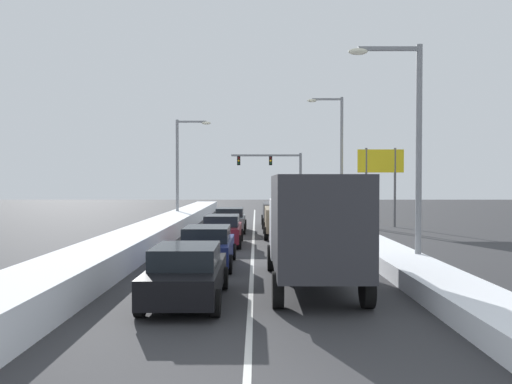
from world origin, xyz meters
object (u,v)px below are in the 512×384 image
object	(u,v)px
sedan_black_center_lane_nearest	(188,273)
traffic_light_gantry	(280,169)
sedan_silver_right_lane_second	(296,235)
suv_tan_right_lane_third	(283,219)
street_lamp_right_mid	(338,150)
suv_charcoal_right_lane_fourth	(278,212)
sedan_maroon_center_lane_third	(223,230)
sedan_navy_center_lane_second	(208,246)
street_lamp_left_mid	(183,161)
street_lamp_right_near	(410,135)
sedan_gray_center_lane_fourth	(231,220)
roadside_sign_right	(382,169)
box_truck_right_lane_nearest	(313,225)

from	to	relation	value
sedan_black_center_lane_nearest	traffic_light_gantry	distance (m)	41.12
sedan_silver_right_lane_second	suv_tan_right_lane_third	xyz separation A→B (m)	(-0.28, 5.98, 0.25)
sedan_black_center_lane_nearest	traffic_light_gantry	size ratio (longest dim) A/B	0.60
street_lamp_right_mid	suv_charcoal_right_lane_fourth	bearing A→B (deg)	-156.39
sedan_maroon_center_lane_third	traffic_light_gantry	bearing A→B (deg)	81.88
sedan_silver_right_lane_second	sedan_navy_center_lane_second	xyz separation A→B (m)	(-3.61, -4.09, 0.00)
sedan_silver_right_lane_second	street_lamp_left_mid	distance (m)	17.48
street_lamp_left_mid	street_lamp_right_near	bearing A→B (deg)	-61.21
sedan_black_center_lane_nearest	sedan_gray_center_lane_fourth	world-z (taller)	same
suv_tan_right_lane_third	street_lamp_right_mid	size ratio (longest dim) A/B	0.52
sedan_gray_center_lane_fourth	roadside_sign_right	bearing A→B (deg)	17.47
traffic_light_gantry	street_lamp_right_mid	size ratio (longest dim) A/B	0.80
box_truck_right_lane_nearest	street_lamp_right_mid	distance (m)	22.96
sedan_gray_center_lane_fourth	street_lamp_left_mid	world-z (taller)	street_lamp_left_mid
sedan_black_center_lane_nearest	box_truck_right_lane_nearest	bearing A→B (deg)	26.45
traffic_light_gantry	box_truck_right_lane_nearest	bearing A→B (deg)	-91.10
suv_charcoal_right_lane_fourth	street_lamp_right_near	world-z (taller)	street_lamp_right_near
sedan_gray_center_lane_fourth	street_lamp_left_mid	bearing A→B (deg)	121.62
suv_charcoal_right_lane_fourth	street_lamp_right_near	bearing A→B (deg)	-76.86
box_truck_right_lane_nearest	street_lamp_right_mid	bearing A→B (deg)	79.03
suv_tan_right_lane_third	street_lamp_right_mid	world-z (taller)	street_lamp_right_mid
sedan_silver_right_lane_second	street_lamp_right_near	size ratio (longest dim) A/B	0.56
suv_charcoal_right_lane_fourth	sedan_black_center_lane_nearest	distance (m)	22.28
sedan_silver_right_lane_second	roadside_sign_right	world-z (taller)	roadside_sign_right
traffic_light_gantry	roadside_sign_right	size ratio (longest dim) A/B	1.37
sedan_navy_center_lane_second	sedan_gray_center_lane_fourth	bearing A→B (deg)	89.17
suv_charcoal_right_lane_fourth	street_lamp_left_mid	size ratio (longest dim) A/B	0.62
traffic_light_gantry	sedan_gray_center_lane_fourth	bearing A→B (deg)	-100.39
sedan_silver_right_lane_second	street_lamp_left_mid	bearing A→B (deg)	115.66
box_truck_right_lane_nearest	street_lamp_right_mid	size ratio (longest dim) A/B	0.77
sedan_navy_center_lane_second	traffic_light_gantry	bearing A→B (deg)	83.11
box_truck_right_lane_nearest	street_lamp_right_near	size ratio (longest dim) A/B	0.89
box_truck_right_lane_nearest	street_lamp_left_mid	xyz separation A→B (m)	(-7.26, 23.27, 2.82)
suv_charcoal_right_lane_fourth	sedan_gray_center_lane_fourth	distance (m)	4.64
suv_tan_right_lane_third	sedan_navy_center_lane_second	world-z (taller)	suv_tan_right_lane_third
sedan_black_center_lane_nearest	street_lamp_right_mid	xyz separation A→B (m)	(7.82, 24.00, 4.75)
box_truck_right_lane_nearest	sedan_maroon_center_lane_third	size ratio (longest dim) A/B	1.60
traffic_light_gantry	street_lamp_right_mid	bearing A→B (deg)	-77.98
sedan_gray_center_lane_fourth	street_lamp_right_mid	size ratio (longest dim) A/B	0.48
suv_tan_right_lane_third	sedan_navy_center_lane_second	distance (m)	10.61
sedan_navy_center_lane_second	sedan_gray_center_lane_fourth	xyz separation A→B (m)	(0.19, 13.02, 0.00)
sedan_black_center_lane_nearest	traffic_light_gantry	world-z (taller)	traffic_light_gantry
sedan_silver_right_lane_second	suv_charcoal_right_lane_fourth	bearing A→B (deg)	91.42
suv_tan_right_lane_third	suv_charcoal_right_lane_fourth	size ratio (longest dim) A/B	1.00
street_lamp_right_mid	sedan_gray_center_lane_fourth	bearing A→B (deg)	-144.67
box_truck_right_lane_nearest	roadside_sign_right	xyz separation A→B (m)	(6.98, 20.09, 2.12)
sedan_gray_center_lane_fourth	roadside_sign_right	distance (m)	11.27
sedan_black_center_lane_nearest	street_lamp_left_mid	size ratio (longest dim) A/B	0.57
street_lamp_right_mid	sedan_black_center_lane_nearest	bearing A→B (deg)	-108.05
sedan_black_center_lane_nearest	sedan_navy_center_lane_second	size ratio (longest dim) A/B	1.00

